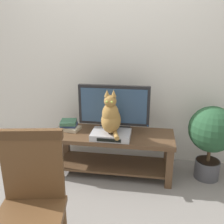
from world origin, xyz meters
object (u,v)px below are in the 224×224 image
(tv_stand, at_px, (113,146))
(tv, at_px, (114,108))
(media_box, at_px, (111,135))
(potted_plant, at_px, (211,134))
(wooden_chair, at_px, (31,199))
(cat, at_px, (111,117))
(book_stack, at_px, (69,125))

(tv_stand, bearing_deg, tv, 89.98)
(tv, xyz_separation_m, media_box, (-0.00, -0.18, -0.24))
(media_box, height_order, potted_plant, potted_plant)
(wooden_chair, height_order, potted_plant, wooden_chair)
(media_box, distance_m, wooden_chair, 1.24)
(wooden_chair, bearing_deg, tv, 77.57)
(wooden_chair, bearing_deg, tv_stand, 76.85)
(tv, relative_size, wooden_chair, 0.78)
(media_box, relative_size, cat, 0.88)
(wooden_chair, bearing_deg, media_box, 75.89)
(book_stack, relative_size, potted_plant, 0.31)
(media_box, bearing_deg, wooden_chair, -104.11)
(tv_stand, xyz_separation_m, potted_plant, (1.03, 0.05, 0.19))
(tv_stand, relative_size, tv, 1.71)
(tv_stand, height_order, potted_plant, potted_plant)
(potted_plant, bearing_deg, media_box, -171.67)
(wooden_chair, bearing_deg, cat, 75.65)
(media_box, xyz_separation_m, wooden_chair, (-0.30, -1.20, 0.07))
(media_box, distance_m, book_stack, 0.52)
(cat, distance_m, book_stack, 0.56)
(tv, height_order, wooden_chair, tv)
(tv, distance_m, book_stack, 0.55)
(tv, xyz_separation_m, cat, (-0.00, -0.19, -0.04))
(media_box, height_order, book_stack, book_stack)
(potted_plant, bearing_deg, tv, 178.48)
(book_stack, bearing_deg, tv, 3.34)
(tv_stand, distance_m, cat, 0.40)
(potted_plant, bearing_deg, tv_stand, -177.20)
(media_box, bearing_deg, tv, 89.33)
(wooden_chair, distance_m, potted_plant, 1.90)
(tv_stand, distance_m, tv, 0.43)
(tv_stand, distance_m, potted_plant, 1.05)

